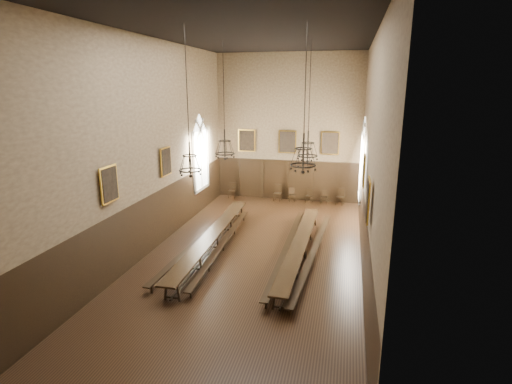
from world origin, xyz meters
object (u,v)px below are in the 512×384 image
(table_left, at_px, (213,241))
(bench_left_inner, at_px, (223,245))
(bench_right_outer, at_px, (313,254))
(chair_7, at_px, (340,200))
(chair_3, at_px, (278,196))
(chandelier_back_right, at_px, (308,149))
(chandelier_back_left, at_px, (225,147))
(table_right, at_px, (299,250))
(chair_5, at_px, (309,198))
(chair_4, at_px, (292,197))
(chair_0, at_px, (232,193))
(chandelier_front_left, at_px, (190,160))
(bench_left_outer, at_px, (199,242))
(chair_6, at_px, (324,199))
(chandelier_front_right, at_px, (303,156))
(bench_right_inner, at_px, (287,249))

(table_left, bearing_deg, bench_left_inner, -5.23)
(bench_right_outer, distance_m, chair_7, 8.53)
(chair_3, bearing_deg, chandelier_back_right, -63.23)
(bench_left_inner, relative_size, chandelier_back_right, 1.72)
(table_left, height_order, chandelier_back_left, chandelier_back_left)
(table_right, height_order, chair_5, chair_5)
(table_right, xyz_separation_m, chair_4, (-1.54, 8.45, -0.11))
(chair_0, bearing_deg, chair_5, -0.89)
(bench_right_outer, distance_m, chair_5, 8.60)
(bench_right_outer, xyz_separation_m, chair_0, (-6.02, 8.49, 0.03))
(chair_7, xyz_separation_m, chandelier_front_left, (-5.11, -10.99, 4.18))
(bench_left_outer, bearing_deg, chair_7, 54.51)
(chair_6, xyz_separation_m, chandelier_front_right, (-0.17, -10.76, 4.47))
(chair_5, bearing_deg, chandelier_back_left, -101.18)
(table_right, distance_m, bench_left_outer, 4.52)
(bench_left_outer, distance_m, bench_right_outer, 5.11)
(bench_left_outer, distance_m, chair_3, 8.61)
(chair_3, bearing_deg, bench_left_outer, -99.88)
(chair_6, relative_size, chandelier_back_right, 0.17)
(chair_3, bearing_deg, chandelier_front_right, -71.57)
(chair_3, xyz_separation_m, chair_6, (2.90, 0.03, -0.05))
(chair_0, bearing_deg, bench_left_outer, -85.28)
(table_left, distance_m, bench_right_outer, 4.44)
(bench_right_outer, bearing_deg, table_left, 178.61)
(bench_left_outer, distance_m, chair_4, 8.92)
(bench_left_outer, relative_size, chandelier_front_right, 1.94)
(chair_4, height_order, chair_5, chair_5)
(table_right, bearing_deg, chair_6, 86.82)
(chair_6, bearing_deg, chandelier_back_right, -94.37)
(bench_left_inner, bearing_deg, table_right, 0.41)
(table_left, xyz_separation_m, chandelier_back_left, (-0.04, 2.14, 3.89))
(bench_right_inner, distance_m, chair_0, 9.56)
(chair_0, xyz_separation_m, chandelier_back_right, (5.37, -5.70, 3.93))
(bench_left_inner, relative_size, bench_right_outer, 0.95)
(bench_left_outer, bearing_deg, table_left, -2.18)
(chair_3, distance_m, chandelier_front_left, 11.82)
(chair_6, xyz_separation_m, chair_7, (0.97, -0.02, 0.04))
(table_left, relative_size, chair_0, 10.03)
(chair_4, height_order, chandelier_back_right, chandelier_back_right)
(chair_4, xyz_separation_m, chandelier_front_left, (-2.14, -11.04, 4.23))
(chair_7, bearing_deg, table_left, -107.83)
(chandelier_back_left, height_order, chandelier_back_right, same)
(chair_5, height_order, chair_6, chair_6)
(bench_right_inner, height_order, chandelier_back_right, chandelier_back_right)
(chair_6, xyz_separation_m, chandelier_back_left, (-4.36, -6.26, 4.01))
(bench_right_inner, distance_m, chandelier_back_right, 4.71)
(table_left, xyz_separation_m, chandelier_front_right, (4.14, -2.35, 4.35))
(table_left, height_order, chandelier_front_left, chandelier_front_left)
(bench_right_outer, height_order, chandelier_front_right, chandelier_front_right)
(chair_5, relative_size, chair_7, 0.86)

